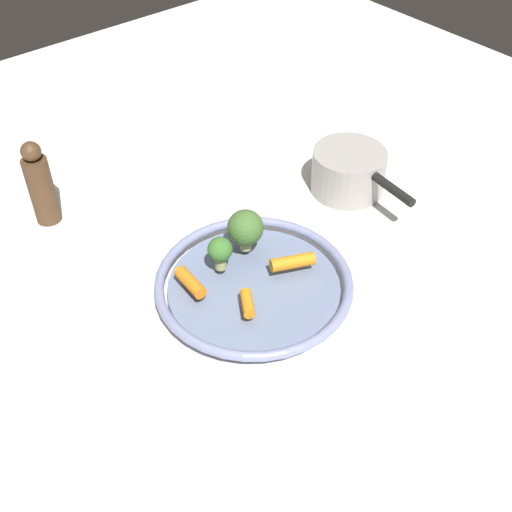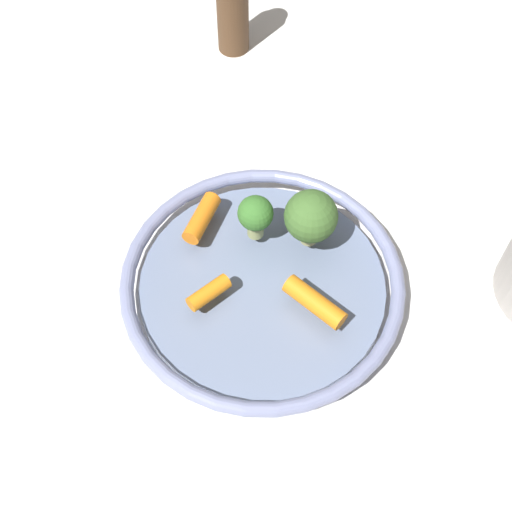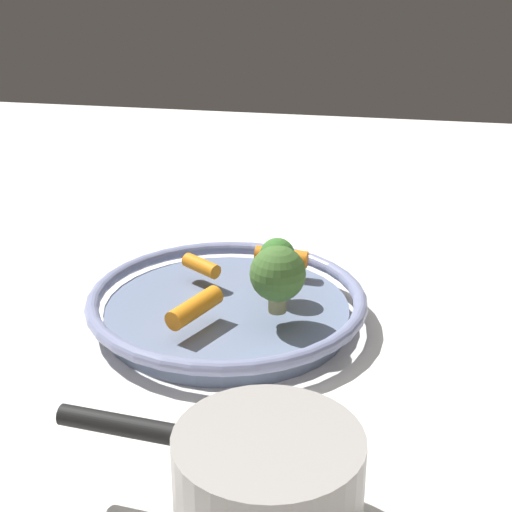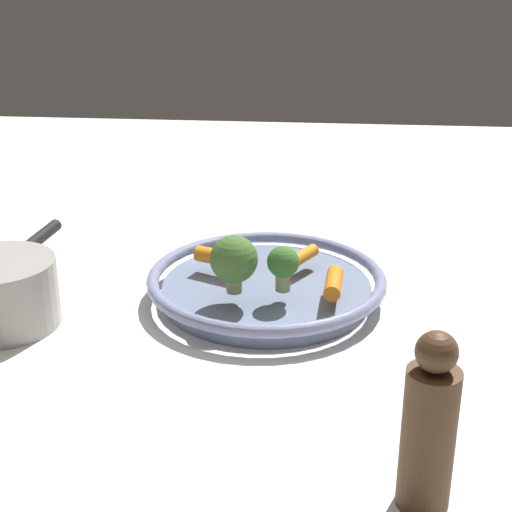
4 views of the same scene
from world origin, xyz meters
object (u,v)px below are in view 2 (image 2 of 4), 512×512
Objects in this scene: serving_bowl at (262,285)px; pepper_mill at (232,4)px; broccoli_floret_edge at (311,217)px; broccoli_floret_large at (255,215)px; baby_carrot_back at (209,293)px; baby_carrot_left at (202,218)px; baby_carrot_center at (315,302)px.

pepper_mill is (0.16, -0.37, 0.05)m from serving_bowl.
broccoli_floret_edge reaches higher than broccoli_floret_large.
broccoli_floret_edge is at bearing -128.07° from baby_carrot_back.
baby_carrot_back is at bearing 51.93° from broccoli_floret_edge.
pepper_mill reaches higher than serving_bowl.
broccoli_floret_edge is at bearing -172.85° from baby_carrot_left.
baby_carrot_center is 1.13× the size of baby_carrot_left.
serving_bowl is 0.09m from broccoli_floret_edge.
broccoli_floret_large is at bearing -175.43° from baby_carrot_left.
baby_carrot_center is at bearing 162.77° from serving_bowl.
serving_bowl is 4.39× the size of baby_carrot_center.
baby_carrot_back is 0.09m from baby_carrot_left.
serving_bowl is 0.07m from baby_carrot_back.
pepper_mill is at bearing -66.98° from serving_bowl.
baby_carrot_left is (0.15, -0.07, -0.00)m from baby_carrot_center.
broccoli_floret_edge is 1.26× the size of broccoli_floret_large.
serving_bowl is 0.08m from broccoli_floret_large.
baby_carrot_back is 0.69× the size of baby_carrot_center.
baby_carrot_left is 0.07m from broccoli_floret_large.
baby_carrot_left is (0.04, -0.09, 0.00)m from baby_carrot_back.
pepper_mill reaches higher than baby_carrot_center.
pepper_mill reaches higher than baby_carrot_left.
baby_carrot_left is at bearing 4.57° from broccoli_floret_large.
broccoli_floret_large is (-0.06, -0.00, 0.02)m from baby_carrot_left.
baby_carrot_left is at bearing -65.55° from baby_carrot_back.
pepper_mill is (0.19, -0.31, -0.00)m from broccoli_floret_edge.
pepper_mill is (0.13, -0.32, 0.00)m from broccoli_floret_large.
baby_carrot_back is (0.05, 0.04, 0.03)m from serving_bowl.
broccoli_floret_large is (0.09, -0.07, 0.02)m from baby_carrot_center.
baby_carrot_center is 0.11m from broccoli_floret_large.
baby_carrot_back is 0.11m from baby_carrot_center.
broccoli_floret_edge is at bearing -119.07° from serving_bowl.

